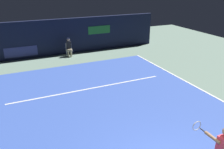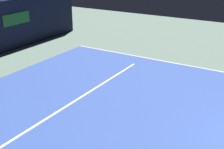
{
  "view_description": "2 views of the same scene",
  "coord_description": "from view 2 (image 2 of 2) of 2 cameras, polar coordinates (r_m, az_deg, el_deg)",
  "views": [
    {
      "loc": [
        -3.46,
        -3.17,
        5.18
      ],
      "look_at": [
        0.9,
        6.44,
        0.92
      ],
      "focal_mm": 37.61,
      "sensor_mm": 36.0,
      "label": 1
    },
    {
      "loc": [
        -7.98,
        1.1,
        4.83
      ],
      "look_at": [
        0.71,
        6.39,
        0.78
      ],
      "focal_mm": 49.12,
      "sensor_mm": 36.0,
      "label": 2
    }
  ],
  "objects": [
    {
      "name": "line_service",
      "position": [
        11.13,
        -5.46,
        -4.02
      ],
      "size": [
        8.05,
        0.1,
        0.01
      ],
      "primitive_type": "cube",
      "color": "white",
      "rests_on": "court_surface"
    },
    {
      "name": "court_surface",
      "position": [
        10.13,
        4.32,
        -6.78
      ],
      "size": [
        10.32,
        12.14,
        0.01
      ],
      "primitive_type": "cube",
      "color": "#3856B2",
      "rests_on": "ground"
    },
    {
      "name": "ground_plane",
      "position": [
        10.14,
        4.32,
        -6.81
      ],
      "size": [
        31.16,
        31.16,
        0.0
      ],
      "primitive_type": "plane",
      "color": "slate"
    },
    {
      "name": "line_sideline_left",
      "position": [
        14.5,
        13.63,
        1.68
      ],
      "size": [
        0.1,
        12.14,
        0.01
      ],
      "primitive_type": "cube",
      "color": "white",
      "rests_on": "court_surface"
    }
  ]
}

